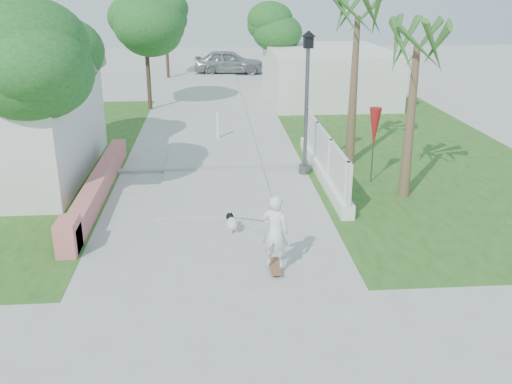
{
  "coord_description": "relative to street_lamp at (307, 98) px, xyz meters",
  "views": [
    {
      "loc": [
        0.0,
        -11.74,
        5.72
      ],
      "look_at": [
        0.98,
        0.86,
        1.1
      ],
      "focal_mm": 40.0,
      "sensor_mm": 36.0,
      "label": 1
    }
  ],
  "objects": [
    {
      "name": "lattice_fence",
      "position": [
        0.5,
        -0.5,
        -1.88
      ],
      "size": [
        0.35,
        7.0,
        1.5
      ],
      "color": "white",
      "rests_on": "ground"
    },
    {
      "name": "bollard",
      "position": [
        -2.7,
        4.5,
        -1.84
      ],
      "size": [
        0.14,
        0.14,
        1.09
      ],
      "color": "white",
      "rests_on": "ground"
    },
    {
      "name": "ground",
      "position": [
        -2.9,
        -5.5,
        -2.43
      ],
      "size": [
        90.0,
        90.0,
        0.0
      ],
      "primitive_type": "plane",
      "color": "#B7B7B2",
      "rests_on": "ground"
    },
    {
      "name": "path_strip",
      "position": [
        -2.9,
        14.5,
        -2.4
      ],
      "size": [
        3.2,
        36.0,
        0.06
      ],
      "primitive_type": "cube",
      "color": "#B7B7B2",
      "rests_on": "ground"
    },
    {
      "name": "pink_wall",
      "position": [
        -6.2,
        -1.95,
        -2.11
      ],
      "size": [
        0.45,
        8.2,
        0.8
      ],
      "color": "#DA726F",
      "rests_on": "ground"
    },
    {
      "name": "curb",
      "position": [
        -2.9,
        0.5,
        -2.38
      ],
      "size": [
        6.5,
        0.25,
        0.1
      ],
      "primitive_type": "cube",
      "color": "#999993",
      "rests_on": "ground"
    },
    {
      "name": "building_right",
      "position": [
        3.1,
        12.5,
        -1.13
      ],
      "size": [
        6.0,
        8.0,
        2.6
      ],
      "primitive_type": "cube",
      "color": "silver",
      "rests_on": "ground"
    },
    {
      "name": "tree_path_right",
      "position": [
        0.32,
        14.48,
        1.07
      ],
      "size": [
        3.0,
        3.0,
        4.79
      ],
      "color": "#4C3826",
      "rests_on": "ground"
    },
    {
      "name": "parked_car",
      "position": [
        -1.7,
        21.94,
        -1.63
      ],
      "size": [
        4.73,
        2.08,
        1.58
      ],
      "primitive_type": "imported",
      "rotation": [
        0.0,
        0.0,
        1.52
      ],
      "color": "#97999E",
      "rests_on": "ground"
    },
    {
      "name": "tree_left_mid",
      "position": [
        -8.38,
        2.98,
        1.07
      ],
      "size": [
        3.2,
        3.2,
        4.85
      ],
      "color": "#4C3826",
      "rests_on": "ground"
    },
    {
      "name": "skateboarder",
      "position": [
        -2.05,
        -5.62,
        -1.67
      ],
      "size": [
        1.16,
        2.69,
        1.68
      ],
      "rotation": [
        0.0,
        0.0,
        2.74
      ],
      "color": "brown",
      "rests_on": "ground"
    },
    {
      "name": "tree_path_far",
      "position": [
        -5.68,
        20.48,
        1.39
      ],
      "size": [
        3.2,
        3.2,
        5.17
      ],
      "color": "#4C3826",
      "rests_on": "ground"
    },
    {
      "name": "tree_left_near",
      "position": [
        -7.38,
        -2.52,
        1.4
      ],
      "size": [
        3.6,
        3.6,
        5.28
      ],
      "color": "#4C3826",
      "rests_on": "ground"
    },
    {
      "name": "palm_far",
      "position": [
        1.7,
        1.0,
        2.06
      ],
      "size": [
        1.8,
        1.8,
        5.3
      ],
      "color": "brown",
      "rests_on": "ground"
    },
    {
      "name": "tree_path_left",
      "position": [
        -5.88,
        10.48,
        1.39
      ],
      "size": [
        3.4,
        3.4,
        5.23
      ],
      "color": "#4C3826",
      "rests_on": "ground"
    },
    {
      "name": "dog",
      "position": [
        -2.49,
        -4.41,
        -2.19
      ],
      "size": [
        0.39,
        0.63,
        0.44
      ],
      "rotation": [
        0.0,
        0.0,
        0.25
      ],
      "color": "silver",
      "rests_on": "ground"
    },
    {
      "name": "palm_near",
      "position": [
        2.5,
        -2.3,
        1.53
      ],
      "size": [
        1.8,
        1.8,
        4.7
      ],
      "color": "brown",
      "rests_on": "ground"
    },
    {
      "name": "street_lamp",
      "position": [
        0.0,
        0.0,
        0.0
      ],
      "size": [
        0.44,
        0.44,
        4.44
      ],
      "color": "#59595E",
      "rests_on": "ground"
    },
    {
      "name": "grass_left",
      "position": [
        -9.9,
        2.5,
        -2.42
      ],
      "size": [
        8.0,
        20.0,
        0.01
      ],
      "primitive_type": "cube",
      "color": "#27551B",
      "rests_on": "ground"
    },
    {
      "name": "grass_right",
      "position": [
        4.1,
        2.5,
        -2.42
      ],
      "size": [
        8.0,
        20.0,
        0.01
      ],
      "primitive_type": "cube",
      "color": "#27551B",
      "rests_on": "ground"
    },
    {
      "name": "patio_umbrella",
      "position": [
        1.9,
        -1.0,
        -0.74
      ],
      "size": [
        0.36,
        0.36,
        2.3
      ],
      "color": "#59595E",
      "rests_on": "ground"
    }
  ]
}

